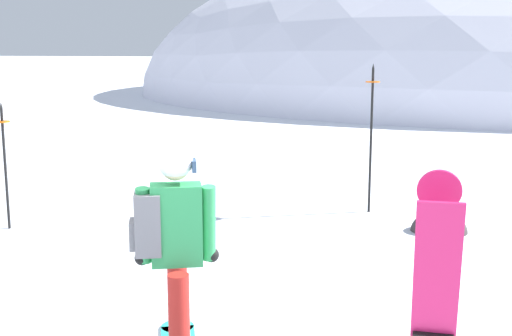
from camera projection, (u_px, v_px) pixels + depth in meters
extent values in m
ellipsoid|color=white|center=(506.00, 93.00, 34.63)|extent=(38.22, 34.40, 16.22)
cylinder|color=#23B7A3|center=(178.00, 327.00, 5.66)|extent=(0.28, 0.28, 0.02)
cylinder|color=maroon|center=(178.00, 305.00, 5.06)|extent=(0.15, 0.15, 0.82)
cylinder|color=maroon|center=(179.00, 331.00, 4.59)|extent=(0.15, 0.15, 0.82)
cube|color=#2D9351|center=(176.00, 224.00, 4.70)|extent=(0.42, 0.33, 0.58)
cylinder|color=#2D9351|center=(144.00, 226.00, 4.67)|extent=(0.16, 0.20, 0.57)
cylinder|color=#2D9351|center=(209.00, 223.00, 4.73)|extent=(0.16, 0.20, 0.57)
sphere|color=black|center=(142.00, 258.00, 4.75)|extent=(0.11, 0.11, 0.11)
sphere|color=black|center=(212.00, 255.00, 4.81)|extent=(0.11, 0.11, 0.11)
cube|color=slate|center=(148.00, 223.00, 4.67)|extent=(0.27, 0.33, 0.44)
cube|color=slate|center=(134.00, 234.00, 4.67)|extent=(0.13, 0.21, 0.20)
sphere|color=beige|center=(175.00, 166.00, 4.62)|extent=(0.21, 0.21, 0.21)
sphere|color=silver|center=(175.00, 161.00, 4.61)|extent=(0.25, 0.25, 0.25)
cube|color=navy|center=(194.00, 165.00, 4.64)|extent=(0.09, 0.17, 0.08)
cube|color=#D11E5B|center=(434.00, 311.00, 4.15)|extent=(0.28, 0.35, 1.49)
cylinder|color=#D11E5B|center=(439.00, 191.00, 4.17)|extent=(0.28, 0.08, 0.28)
cube|color=black|center=(436.00, 276.00, 4.13)|extent=(0.25, 0.10, 0.15)
cylinder|color=black|center=(5.00, 169.00, 8.64)|extent=(0.04, 0.04, 1.60)
cylinder|color=orange|center=(2.00, 122.00, 8.52)|extent=(0.20, 0.20, 0.02)
cone|color=black|center=(1.00, 105.00, 8.48)|extent=(0.04, 0.04, 0.08)
cylinder|color=black|center=(371.00, 142.00, 9.48)|extent=(0.04, 0.04, 2.07)
cylinder|color=orange|center=(373.00, 82.00, 9.33)|extent=(0.20, 0.20, 0.02)
cone|color=black|center=(373.00, 66.00, 9.29)|extent=(0.04, 0.04, 0.08)
ellipsoid|color=#383333|center=(439.00, 231.00, 8.63)|extent=(0.73, 0.62, 0.51)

